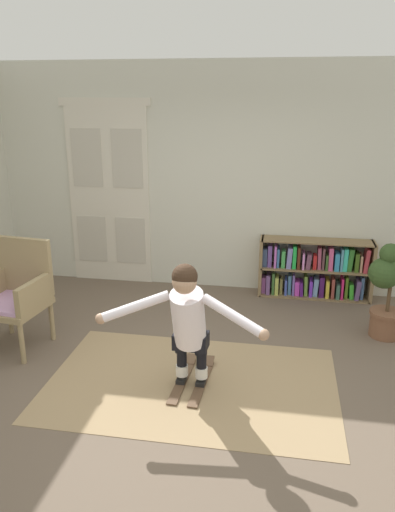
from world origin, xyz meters
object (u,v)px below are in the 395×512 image
object	(u,v)px
person_skier	(188,317)
potted_plant	(390,285)
skis_pair	(192,379)
bookshelf	(315,271)
wicker_chair	(16,292)

from	to	relation	value
person_skier	potted_plant	bearing A→B (deg)	37.37
potted_plant	person_skier	xyz separation A→B (m)	(-1.89, -1.45, 0.14)
skis_pair	potted_plant	bearing A→B (deg)	34.32
bookshelf	person_skier	bearing A→B (deg)	-116.04
skis_pair	person_skier	xyz separation A→B (m)	(-0.01, -0.16, 0.69)
bookshelf	potted_plant	size ratio (longest dim) A/B	1.39
potted_plant	person_skier	bearing A→B (deg)	-142.63
skis_pair	person_skier	bearing A→B (deg)	-92.58
skis_pair	person_skier	world-z (taller)	person_skier
potted_plant	person_skier	distance (m)	2.39
wicker_chair	potted_plant	world-z (taller)	wicker_chair
bookshelf	potted_plant	xyz separation A→B (m)	(0.72, -0.97, 0.22)
wicker_chair	potted_plant	bearing A→B (deg)	13.09
wicker_chair	skis_pair	size ratio (longest dim) A/B	1.38
bookshelf	person_skier	size ratio (longest dim) A/B	1.01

